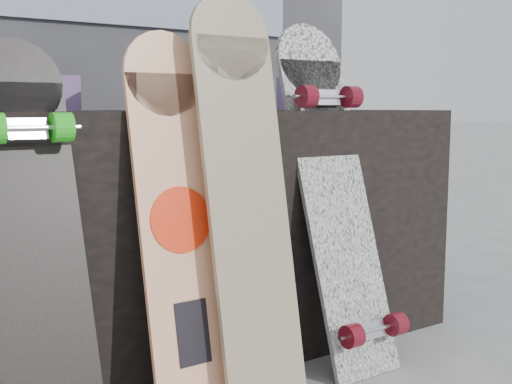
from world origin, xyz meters
TOP-DOWN VIEW (x-y plane):
  - vendor_table at (0.00, 0.50)m, footprint 1.60×0.60m
  - booth at (0.00, 1.35)m, footprint 2.40×0.22m
  - merch_box_purple at (-0.57, 0.53)m, footprint 0.18×0.12m
  - merch_box_small at (0.38, 0.53)m, footprint 0.14×0.14m
  - merch_box_flat at (-0.08, 0.63)m, footprint 0.22×0.10m
  - longboard_geisha at (-0.35, 0.13)m, footprint 0.23×0.21m
  - longboard_celtic at (-0.17, 0.08)m, footprint 0.24×0.23m
  - longboard_cascadia at (0.22, 0.17)m, footprint 0.25×0.40m
  - skateboard_dark at (-0.71, 0.13)m, footprint 0.22×0.36m

SIDE VIEW (x-z plane):
  - vendor_table at x=0.00m, z-range 0.00..0.80m
  - skateboard_dark at x=-0.71m, z-range 0.01..0.99m
  - longboard_geisha at x=-0.35m, z-range 0.03..1.04m
  - longboard_cascadia at x=0.22m, z-range 0.02..1.10m
  - longboard_celtic at x=-0.17m, z-range 0.04..1.16m
  - merch_box_flat at x=-0.08m, z-range 0.80..0.86m
  - merch_box_purple at x=-0.57m, z-range 0.80..0.90m
  - merch_box_small at x=0.38m, z-range 0.80..0.92m
  - booth at x=0.00m, z-range 0.00..2.20m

